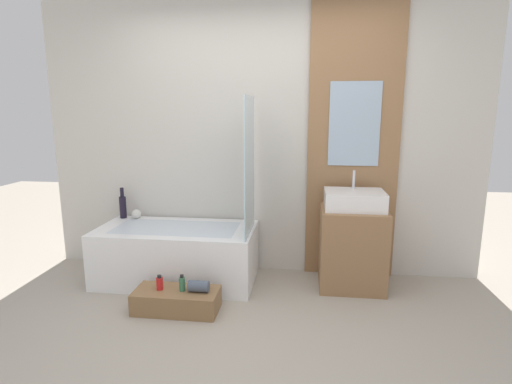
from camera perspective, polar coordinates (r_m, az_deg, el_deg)
name	(u,v)px	position (r m, az deg, el deg)	size (l,w,h in m)	color
ground_plane	(230,360)	(2.77, -3.71, -22.88)	(12.00, 12.00, 0.00)	#A39989
wall_tiled_back	(259,139)	(3.86, 0.46, 7.53)	(4.20, 0.06, 2.60)	beige
wall_wood_accent	(353,140)	(3.81, 13.75, 7.29)	(0.83, 0.04, 2.60)	#8E6642
bathtub	(177,254)	(3.84, -11.19, -8.65)	(1.44, 0.72, 0.51)	white
glass_shower_screen	(249,166)	(3.43, -0.96, 3.72)	(0.01, 0.57, 1.18)	silver
wooden_step_bench	(177,300)	(3.35, -11.27, -14.94)	(0.67, 0.30, 0.17)	olive
vanity_cabinet	(352,248)	(3.72, 13.53, -7.73)	(0.57, 0.52, 0.72)	#8E6642
sink	(354,200)	(3.61, 13.86, -1.09)	(0.51, 0.38, 0.33)	white
vase_tall_dark	(123,206)	(4.22, -18.49, -1.86)	(0.07, 0.07, 0.31)	black
vase_round_light	(136,214)	(4.16, -16.72, -3.03)	(0.09, 0.09, 0.09)	silver
bottle_soap_primary	(160,283)	(3.33, -13.60, -12.54)	(0.05, 0.05, 0.12)	red
bottle_soap_secondary	(182,284)	(3.27, -10.51, -12.74)	(0.05, 0.05, 0.13)	#38704C
towel_roll	(199,286)	(3.24, -8.19, -13.18)	(0.09, 0.09, 0.16)	#4C5666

